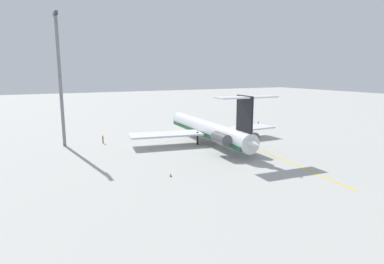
{
  "coord_description": "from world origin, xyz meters",
  "views": [
    {
      "loc": [
        -68.69,
        43.13,
        16.13
      ],
      "look_at": [
        -4.28,
        10.12,
        2.77
      ],
      "focal_mm": 30.86,
      "sensor_mm": 36.0,
      "label": 1
    }
  ],
  "objects": [
    {
      "name": "main_jetliner",
      "position": [
        -5.41,
        6.2,
        3.22
      ],
      "size": [
        40.53,
        35.93,
        11.8
      ],
      "rotation": [
        0.0,
        0.0,
        -0.07
      ],
      "color": "silver",
      "rests_on": "ground"
    },
    {
      "name": "light_mast",
      "position": [
        7.0,
        35.79,
        15.28
      ],
      "size": [
        4.0,
        0.7,
        28.1
      ],
      "color": "slate",
      "rests_on": "ground"
    },
    {
      "name": "safety_cone_nose",
      "position": [
        -23.48,
        23.69,
        0.28
      ],
      "size": [
        0.4,
        0.4,
        0.55
      ],
      "primitive_type": "cone",
      "color": "#EA590F",
      "rests_on": "ground"
    },
    {
      "name": "taxiway_centreline",
      "position": [
        -4.28,
        -1.8,
        0.0
      ],
      "size": [
        73.44,
        11.12,
        0.01
      ],
      "primitive_type": "cube",
      "rotation": [
        0.0,
        0.0,
        -0.15
      ],
      "color": "gold",
      "rests_on": "ground"
    },
    {
      "name": "ground",
      "position": [
        0.0,
        0.0,
        0.0
      ],
      "size": [
        386.25,
        386.25,
        0.0
      ],
      "primitive_type": "plane",
      "color": "#ADADA8"
    },
    {
      "name": "ground_crew_near_tail",
      "position": [
        6.88,
        -17.29,
        1.14
      ],
      "size": [
        0.39,
        0.3,
        1.81
      ],
      "rotation": [
        0.0,
        0.0,
        4.08
      ],
      "color": "black",
      "rests_on": "ground"
    },
    {
      "name": "ground_crew_near_nose",
      "position": [
        5.59,
        27.76,
        1.16
      ],
      "size": [
        0.29,
        0.43,
        1.83
      ],
      "rotation": [
        0.0,
        0.0,
        3.56
      ],
      "color": "black",
      "rests_on": "ground"
    }
  ]
}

